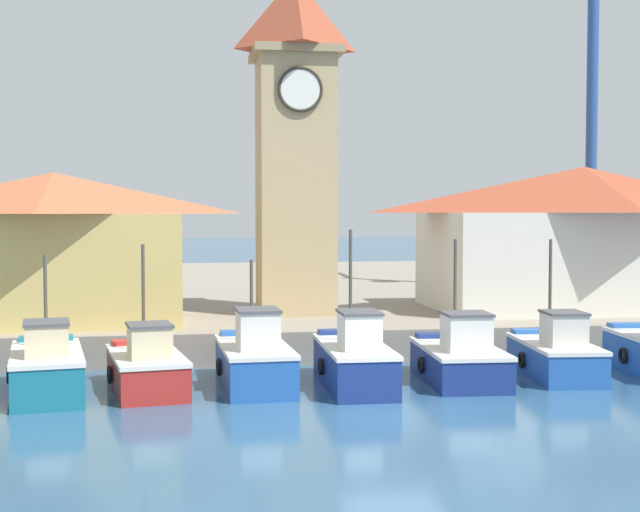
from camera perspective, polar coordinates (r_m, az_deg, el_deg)
ground_plane at (r=22.79m, az=4.69°, el=-9.97°), size 300.00×300.00×0.00m
quay_wharf at (r=49.24m, az=-2.74°, el=-2.38°), size 120.00×40.00×1.11m
fishing_boat_left_outer at (r=25.84m, az=-17.10°, el=-6.85°), size 2.59×5.02×3.83m
fishing_boat_left_inner at (r=25.72m, az=-11.04°, el=-6.97°), size 2.57×4.54×4.12m
fishing_boat_mid_left at (r=25.90m, az=-4.22°, el=-6.62°), size 2.14×4.80×3.64m
fishing_boat_center at (r=25.84m, az=2.21°, el=-6.65°), size 1.94×4.96×4.53m
fishing_boat_mid_right at (r=26.89m, az=8.93°, el=-6.47°), size 2.36×4.53×4.23m
fishing_boat_right_inner at (r=28.32m, az=14.84°, el=-6.07°), size 2.25×4.55×4.20m
clock_tower at (r=34.61m, az=-1.60°, el=7.76°), size 3.35×3.35×14.56m
warehouse_left at (r=32.80m, az=-16.65°, el=0.60°), size 9.34×5.83×5.33m
warehouse_right at (r=37.92m, az=16.51°, el=1.23°), size 12.75×6.98×5.77m
port_crane_near at (r=46.44m, az=16.93°, el=7.87°), size 2.25×7.75×20.71m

